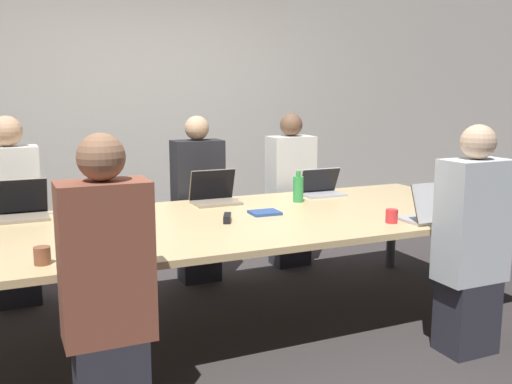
{
  "coord_description": "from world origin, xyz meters",
  "views": [
    {
      "loc": [
        -1.31,
        -3.45,
        1.55
      ],
      "look_at": [
        0.28,
        0.1,
        0.87
      ],
      "focal_mm": 40.0,
      "sensor_mm": 36.0,
      "label": 1
    }
  ],
  "objects_px": {
    "stapler": "(227,218)",
    "laptop_far_left": "(22,207)",
    "person_near_right": "(471,245)",
    "person_far_right": "(290,193)",
    "person_far_center": "(198,202)",
    "laptop_far_right": "(321,187)",
    "cup_near_right": "(392,216)",
    "laptop_near_left": "(95,250)",
    "laptop_far_center": "(214,194)",
    "bottle_far_right": "(298,189)",
    "person_near_left": "(107,292)",
    "person_far_left": "(13,214)",
    "laptop_near_right": "(429,211)",
    "cup_near_left": "(42,256)"
  },
  "relations": [
    {
      "from": "laptop_near_right",
      "to": "bottle_far_right",
      "type": "distance_m",
      "value": 1.06
    },
    {
      "from": "laptop_far_right",
      "to": "person_far_right",
      "type": "xyz_separation_m",
      "value": [
        -0.02,
        0.5,
        -0.12
      ]
    },
    {
      "from": "person_far_center",
      "to": "person_far_right",
      "type": "xyz_separation_m",
      "value": [
        0.9,
        0.08,
        0.0
      ]
    },
    {
      "from": "person_near_right",
      "to": "person_far_center",
      "type": "relative_size",
      "value": 1.0
    },
    {
      "from": "laptop_far_right",
      "to": "stapler",
      "type": "height_order",
      "value": "laptop_far_right"
    },
    {
      "from": "stapler",
      "to": "person_near_right",
      "type": "bearing_deg",
      "value": -13.33
    },
    {
      "from": "laptop_far_right",
      "to": "person_near_left",
      "type": "height_order",
      "value": "person_near_left"
    },
    {
      "from": "laptop_far_center",
      "to": "laptop_far_left",
      "type": "bearing_deg",
      "value": 178.95
    },
    {
      "from": "laptop_near_left",
      "to": "person_far_left",
      "type": "height_order",
      "value": "person_far_left"
    },
    {
      "from": "laptop_near_left",
      "to": "person_far_left",
      "type": "bearing_deg",
      "value": -78.03
    },
    {
      "from": "person_near_right",
      "to": "person_far_center",
      "type": "distance_m",
      "value": 2.21
    },
    {
      "from": "bottle_far_right",
      "to": "stapler",
      "type": "relative_size",
      "value": 1.55
    },
    {
      "from": "person_near_right",
      "to": "cup_near_left",
      "type": "bearing_deg",
      "value": -10.17
    },
    {
      "from": "person_far_right",
      "to": "cup_near_left",
      "type": "xyz_separation_m",
      "value": [
        -2.2,
        -1.6,
        0.1
      ]
    },
    {
      "from": "laptop_far_center",
      "to": "cup_near_left",
      "type": "distance_m",
      "value": 1.73
    },
    {
      "from": "person_far_center",
      "to": "person_far_right",
      "type": "bearing_deg",
      "value": 4.9
    },
    {
      "from": "person_near_right",
      "to": "cup_near_right",
      "type": "height_order",
      "value": "person_near_right"
    },
    {
      "from": "cup_near_right",
      "to": "person_near_left",
      "type": "relative_size",
      "value": 0.06
    },
    {
      "from": "laptop_far_right",
      "to": "person_near_left",
      "type": "relative_size",
      "value": 0.25
    },
    {
      "from": "laptop_far_left",
      "to": "stapler",
      "type": "relative_size",
      "value": 2.2
    },
    {
      "from": "person_near_right",
      "to": "stapler",
      "type": "relative_size",
      "value": 8.88
    },
    {
      "from": "bottle_far_right",
      "to": "cup_near_right",
      "type": "bearing_deg",
      "value": -76.59
    },
    {
      "from": "laptop_near_left",
      "to": "person_far_left",
      "type": "distance_m",
      "value": 1.67
    },
    {
      "from": "person_far_center",
      "to": "laptop_near_left",
      "type": "xyz_separation_m",
      "value": [
        -1.06,
        -1.6,
        0.13
      ]
    },
    {
      "from": "laptop_near_left",
      "to": "person_near_left",
      "type": "distance_m",
      "value": 0.32
    },
    {
      "from": "person_far_right",
      "to": "person_far_left",
      "type": "relative_size",
      "value": 0.99
    },
    {
      "from": "laptop_far_left",
      "to": "person_far_left",
      "type": "bearing_deg",
      "value": 98.1
    },
    {
      "from": "person_near_right",
      "to": "laptop_far_center",
      "type": "distance_m",
      "value": 1.88
    },
    {
      "from": "bottle_far_right",
      "to": "stapler",
      "type": "xyz_separation_m",
      "value": [
        -0.75,
        -0.42,
        -0.08
      ]
    },
    {
      "from": "person_far_center",
      "to": "laptop_far_right",
      "type": "height_order",
      "value": "person_far_center"
    },
    {
      "from": "person_near_left",
      "to": "laptop_far_left",
      "type": "bearing_deg",
      "value": -79.16
    },
    {
      "from": "person_far_center",
      "to": "laptop_far_left",
      "type": "bearing_deg",
      "value": -165.02
    },
    {
      "from": "person_far_center",
      "to": "person_far_right",
      "type": "relative_size",
      "value": 1.0
    },
    {
      "from": "laptop_far_left",
      "to": "person_far_left",
      "type": "distance_m",
      "value": 0.41
    },
    {
      "from": "person_near_right",
      "to": "person_far_right",
      "type": "relative_size",
      "value": 1.0
    },
    {
      "from": "laptop_far_center",
      "to": "laptop_near_left",
      "type": "xyz_separation_m",
      "value": [
        -1.07,
        -1.21,
        -0.01
      ]
    },
    {
      "from": "laptop_near_right",
      "to": "laptop_far_center",
      "type": "height_order",
      "value": "laptop_near_right"
    },
    {
      "from": "stapler",
      "to": "laptop_far_left",
      "type": "bearing_deg",
      "value": 175.88
    },
    {
      "from": "bottle_far_right",
      "to": "person_far_left",
      "type": "height_order",
      "value": "person_far_left"
    },
    {
      "from": "cup_near_left",
      "to": "stapler",
      "type": "relative_size",
      "value": 0.57
    },
    {
      "from": "stapler",
      "to": "laptop_near_right",
      "type": "bearing_deg",
      "value": 0.1
    },
    {
      "from": "laptop_near_right",
      "to": "cup_near_right",
      "type": "height_order",
      "value": "laptop_near_right"
    },
    {
      "from": "laptop_near_right",
      "to": "person_near_right",
      "type": "height_order",
      "value": "person_near_right"
    },
    {
      "from": "laptop_near_right",
      "to": "laptop_near_left",
      "type": "relative_size",
      "value": 1.0
    },
    {
      "from": "laptop_near_right",
      "to": "cup_near_right",
      "type": "relative_size",
      "value": 3.57
    },
    {
      "from": "person_near_left",
      "to": "cup_near_right",
      "type": "bearing_deg",
      "value": -167.39
    },
    {
      "from": "cup_near_right",
      "to": "cup_near_left",
      "type": "bearing_deg",
      "value": -178.9
    },
    {
      "from": "person_far_center",
      "to": "cup_near_left",
      "type": "distance_m",
      "value": 2.01
    },
    {
      "from": "cup_near_right",
      "to": "laptop_near_left",
      "type": "distance_m",
      "value": 1.89
    },
    {
      "from": "person_far_left",
      "to": "laptop_near_right",
      "type": "bearing_deg",
      "value": -32.81
    }
  ]
}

